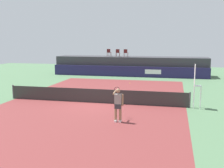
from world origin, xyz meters
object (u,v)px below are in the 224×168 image
(umpire_chair, at_px, (196,83))
(net_post_near, at_px, (13,92))
(tennis_ball, at_px, (130,83))
(spectator_chair_left, at_px, (118,52))
(net_post_far, at_px, (190,100))
(spectator_chair_center, at_px, (126,53))
(tennis_player, at_px, (118,104))
(spectator_chair_far_left, at_px, (109,52))

(umpire_chair, distance_m, net_post_near, 12.77)
(umpire_chair, xyz_separation_m, tennis_ball, (-5.55, 8.71, -1.55))
(spectator_chair_left, xyz_separation_m, net_post_far, (7.74, -15.03, -2.19))
(spectator_chair_center, bearing_deg, net_post_far, -65.71)
(net_post_far, bearing_deg, net_post_near, 180.00)
(net_post_far, distance_m, tennis_player, 5.51)
(spectator_chair_left, xyz_separation_m, spectator_chair_center, (1.00, -0.10, 0.00))
(spectator_chair_far_left, height_order, tennis_ball, spectator_chair_far_left)
(umpire_chair, bearing_deg, spectator_chair_center, 115.31)
(spectator_chair_center, bearing_deg, tennis_ball, -76.33)
(net_post_near, distance_m, net_post_far, 12.40)
(spectator_chair_far_left, bearing_deg, net_post_far, -59.95)
(spectator_chair_center, bearing_deg, spectator_chair_left, 174.35)
(spectator_chair_center, distance_m, tennis_ball, 6.94)
(net_post_near, relative_size, tennis_ball, 14.71)
(spectator_chair_center, distance_m, net_post_far, 16.53)
(spectator_chair_far_left, height_order, tennis_player, spectator_chair_far_left)
(spectator_chair_left, relative_size, net_post_far, 0.89)
(spectator_chair_center, relative_size, tennis_player, 0.50)
(spectator_chair_far_left, xyz_separation_m, spectator_chair_center, (2.18, -0.49, 0.00))
(net_post_near, distance_m, tennis_ball, 11.29)
(spectator_chair_far_left, xyz_separation_m, umpire_chair, (9.25, -15.43, -1.11))
(net_post_near, distance_m, tennis_player, 9.47)
(spectator_chair_far_left, relative_size, net_post_near, 0.89)
(umpire_chair, xyz_separation_m, tennis_player, (-4.13, -3.95, -0.63))
(umpire_chair, xyz_separation_m, net_post_near, (-12.72, 0.00, -1.09))
(tennis_player, distance_m, tennis_ball, 12.77)
(net_post_far, relative_size, tennis_ball, 14.71)
(spectator_chair_far_left, distance_m, net_post_near, 15.96)
(net_post_far, bearing_deg, spectator_chair_center, 114.29)
(spectator_chair_far_left, relative_size, umpire_chair, 0.32)
(spectator_chair_left, bearing_deg, spectator_chair_center, -5.65)
(tennis_player, bearing_deg, spectator_chair_left, 101.69)
(spectator_chair_center, distance_m, net_post_near, 16.12)
(spectator_chair_center, distance_m, tennis_player, 19.19)
(spectator_chair_far_left, xyz_separation_m, net_post_near, (-3.48, -15.42, -2.19))
(spectator_chair_center, bearing_deg, spectator_chair_far_left, 167.38)
(spectator_chair_left, distance_m, net_post_far, 17.05)
(spectator_chair_far_left, distance_m, spectator_chair_center, 2.24)
(spectator_chair_left, relative_size, tennis_player, 0.50)
(spectator_chair_far_left, bearing_deg, tennis_ball, -61.17)
(umpire_chair, height_order, tennis_player, umpire_chair)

